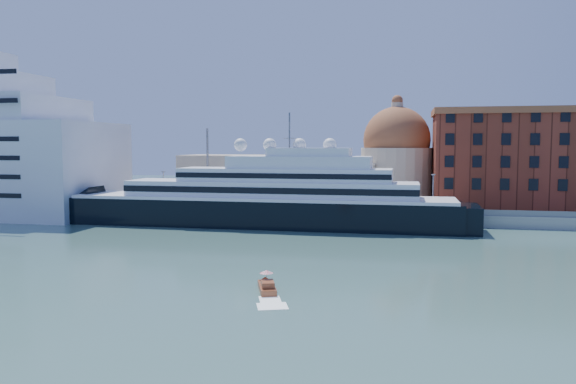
# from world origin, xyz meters

# --- Properties ---
(ground) EXTENTS (400.00, 400.00, 0.00)m
(ground) POSITION_xyz_m (0.00, 0.00, 0.00)
(ground) COLOR #355C56
(ground) RESTS_ON ground
(quay) EXTENTS (180.00, 10.00, 2.50)m
(quay) POSITION_xyz_m (0.00, 34.00, 1.25)
(quay) COLOR gray
(quay) RESTS_ON ground
(land) EXTENTS (260.00, 72.00, 2.00)m
(land) POSITION_xyz_m (0.00, 75.00, 1.00)
(land) COLOR slate
(land) RESTS_ON ground
(quay_fence) EXTENTS (180.00, 0.10, 1.20)m
(quay_fence) POSITION_xyz_m (0.00, 29.50, 3.10)
(quay_fence) COLOR slate
(quay_fence) RESTS_ON quay
(superyacht) EXTENTS (90.95, 12.61, 27.18)m
(superyacht) POSITION_xyz_m (-7.48, 23.00, 4.69)
(superyacht) COLOR black
(superyacht) RESTS_ON ground
(service_barge) EXTENTS (12.40, 6.14, 2.67)m
(service_barge) POSITION_xyz_m (-43.91, 22.12, 0.77)
(service_barge) COLOR white
(service_barge) RESTS_ON ground
(water_taxi) EXTENTS (3.38, 5.52, 2.49)m
(water_taxi) POSITION_xyz_m (9.07, -27.61, 0.60)
(water_taxi) COLOR brown
(water_taxi) RESTS_ON ground
(warehouse) EXTENTS (43.00, 19.00, 23.25)m
(warehouse) POSITION_xyz_m (52.00, 52.00, 13.79)
(warehouse) COLOR maroon
(warehouse) RESTS_ON land
(church) EXTENTS (66.00, 18.00, 25.50)m
(church) POSITION_xyz_m (6.39, 57.72, 10.91)
(church) COLOR beige
(church) RESTS_ON land
(lamp_posts) EXTENTS (120.80, 2.40, 18.00)m
(lamp_posts) POSITION_xyz_m (-12.67, 32.27, 9.84)
(lamp_posts) COLOR slate
(lamp_posts) RESTS_ON quay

